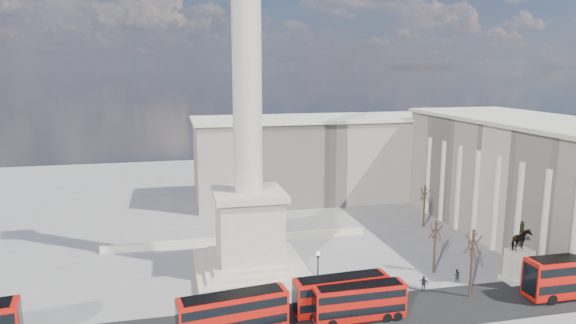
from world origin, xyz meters
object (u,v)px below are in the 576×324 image
(nelsons_column, at_px, (248,175))
(red_bus_c, at_px, (360,302))
(red_bus_a, at_px, (234,314))
(pedestrian_standing, at_px, (456,275))
(equestrian_statue, at_px, (519,260))
(pedestrian_walking, at_px, (386,290))
(red_bus_b, at_px, (341,294))
(pedestrian_crossing, at_px, (424,283))
(victorian_lamp, at_px, (318,272))
(red_bus_d, at_px, (576,276))

(nelsons_column, height_order, red_bus_c, nelsons_column)
(red_bus_a, xyz_separation_m, pedestrian_standing, (28.66, 6.98, -1.52))
(equestrian_statue, distance_m, pedestrian_standing, 7.97)
(pedestrian_walking, xyz_separation_m, pedestrian_standing, (10.47, 2.40, -0.15))
(red_bus_b, relative_size, pedestrian_standing, 6.52)
(red_bus_c, distance_m, pedestrian_crossing, 11.47)
(red_bus_b, height_order, victorian_lamp, victorian_lamp)
(pedestrian_walking, height_order, pedestrian_crossing, pedestrian_walking)
(red_bus_d, distance_m, victorian_lamp, 30.02)
(red_bus_b, relative_size, red_bus_c, 1.06)
(pedestrian_walking, bearing_deg, red_bus_d, -8.25)
(red_bus_c, bearing_deg, red_bus_d, -0.89)
(pedestrian_standing, bearing_deg, pedestrian_crossing, 21.35)
(nelsons_column, xyz_separation_m, red_bus_a, (-4.03, -16.08, -10.59))
(red_bus_c, xyz_separation_m, pedestrian_crossing, (10.14, 5.22, -1.18))
(red_bus_c, height_order, pedestrian_crossing, red_bus_c)
(nelsons_column, distance_m, pedestrian_crossing, 25.16)
(victorian_lamp, bearing_deg, pedestrian_walking, -7.46)
(red_bus_d, height_order, victorian_lamp, victorian_lamp)
(red_bus_c, distance_m, red_bus_d, 26.47)
(red_bus_a, bearing_deg, red_bus_b, 2.54)
(red_bus_a, distance_m, victorian_lamp, 11.76)
(equestrian_statue, distance_m, pedestrian_walking, 18.15)
(pedestrian_standing, bearing_deg, red_bus_b, 20.59)
(red_bus_b, xyz_separation_m, pedestrian_standing, (16.72, 4.76, -1.40))
(nelsons_column, height_order, red_bus_d, nelsons_column)
(nelsons_column, relative_size, victorian_lamp, 8.42)
(victorian_lamp, relative_size, pedestrian_standing, 3.69)
(red_bus_b, distance_m, pedestrian_crossing, 11.97)
(red_bus_b, bearing_deg, red_bus_a, -172.40)
(red_bus_a, distance_m, red_bus_b, 12.15)
(red_bus_d, bearing_deg, equestrian_statue, 123.01)
(red_bus_d, bearing_deg, nelsons_column, 155.96)
(pedestrian_standing, relative_size, pedestrian_crossing, 0.87)
(equestrian_statue, relative_size, pedestrian_walking, 4.08)
(red_bus_a, bearing_deg, red_bus_d, -8.08)
(victorian_lamp, height_order, pedestrian_standing, victorian_lamp)
(equestrian_statue, bearing_deg, pedestrian_walking, -177.51)
(equestrian_statue, relative_size, pedestrian_crossing, 4.21)
(red_bus_a, height_order, red_bus_c, red_bus_a)
(pedestrian_walking, bearing_deg, victorian_lamp, 176.45)
(nelsons_column, bearing_deg, equestrian_statue, -18.40)
(pedestrian_walking, bearing_deg, red_bus_c, -134.33)
(red_bus_d, height_order, pedestrian_standing, red_bus_d)
(red_bus_a, bearing_deg, pedestrian_standing, 5.70)
(equestrian_statue, height_order, pedestrian_walking, equestrian_statue)
(red_bus_b, bearing_deg, red_bus_d, -7.62)
(pedestrian_standing, bearing_deg, red_bus_a, 18.38)
(red_bus_b, distance_m, equestrian_statue, 24.51)
(red_bus_d, bearing_deg, pedestrian_walking, 168.13)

